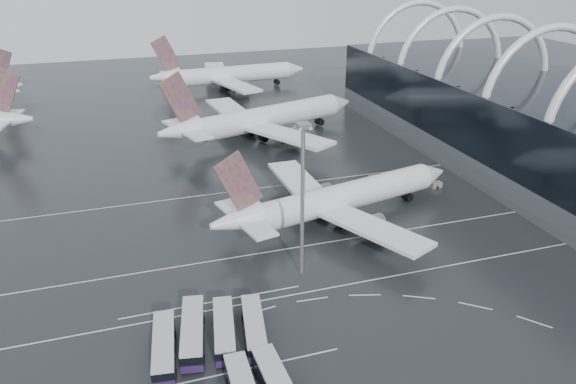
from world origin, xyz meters
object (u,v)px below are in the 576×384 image
object	(u,v)px
airliner_gate_b	(260,120)
gse_cart_belly_b	(392,189)
bus_row_near_a	(164,347)
bus_row_near_b	(193,332)
floodlight_mast	(303,183)
airliner_gate_c	(227,75)
gse_cart_belly_e	(373,178)
airliner_main	(336,200)
bus_row_near_d	(254,327)
gse_cart_belly_d	(436,185)
bus_row_near_c	(224,330)

from	to	relation	value
airliner_gate_b	gse_cart_belly_b	bearing A→B (deg)	-85.25
bus_row_near_a	bus_row_near_b	xyz separation A→B (m)	(4.10, 1.90, 0.08)
airliner_gate_b	floodlight_mast	xyz separation A→B (m)	(-12.29, -70.30, 10.87)
airliner_gate_c	bus_row_near_b	world-z (taller)	airliner_gate_c
bus_row_near_b	gse_cart_belly_b	bearing A→B (deg)	-42.48
floodlight_mast	gse_cart_belly_e	size ratio (longest dim) A/B	12.78
airliner_main	gse_cart_belly_b	world-z (taller)	airliner_main
bus_row_near_d	airliner_gate_b	bearing A→B (deg)	-6.25
airliner_main	gse_cart_belly_d	distance (m)	29.49
floodlight_mast	gse_cart_belly_d	bearing A→B (deg)	31.10
airliner_main	bus_row_near_d	world-z (taller)	airliner_main
bus_row_near_a	gse_cart_belly_d	distance (m)	75.30
airliner_main	bus_row_near_a	bearing A→B (deg)	-153.67
gse_cart_belly_b	gse_cart_belly_e	bearing A→B (deg)	100.44
airliner_gate_b	gse_cart_belly_b	world-z (taller)	airliner_gate_b
bus_row_near_d	bus_row_near_c	bearing A→B (deg)	90.59
bus_row_near_b	gse_cart_belly_e	world-z (taller)	bus_row_near_b
bus_row_near_d	floodlight_mast	size ratio (longest dim) A/B	0.47
airliner_gate_c	gse_cart_belly_e	xyz separation A→B (m)	(13.03, -97.26, -4.72)
bus_row_near_b	airliner_main	bearing A→B (deg)	-38.77
airliner_gate_b	bus_row_near_b	size ratio (longest dim) A/B	4.59
airliner_main	airliner_gate_b	bearing A→B (deg)	77.44
airliner_main	floodlight_mast	size ratio (longest dim) A/B	2.10
floodlight_mast	gse_cart_belly_e	bearing A→B (deg)	48.48
bus_row_near_a	gse_cart_belly_e	bearing A→B (deg)	-41.32
bus_row_near_d	gse_cart_belly_e	size ratio (longest dim) A/B	6.05
floodlight_mast	bus_row_near_d	bearing A→B (deg)	-131.02
gse_cart_belly_b	gse_cart_belly_d	size ratio (longest dim) A/B	0.78
airliner_gate_b	bus_row_near_c	xyz separation A→B (m)	(-28.11, -83.16, -3.81)
airliner_gate_c	gse_cart_belly_b	distance (m)	105.32
airliner_gate_c	bus_row_near_c	size ratio (longest dim) A/B	4.78
airliner_gate_c	bus_row_near_b	distance (m)	146.84
gse_cart_belly_e	floodlight_mast	bearing A→B (deg)	-131.52
airliner_main	airliner_gate_b	size ratio (longest dim) A/B	0.89
gse_cart_belly_b	gse_cart_belly_e	distance (m)	7.09
airliner_main	airliner_gate_b	world-z (taller)	airliner_gate_b
bus_row_near_c	gse_cart_belly_e	distance (m)	64.16
airliner_main	bus_row_near_c	distance (m)	40.64
bus_row_near_d	gse_cart_belly_e	xyz separation A→B (m)	(40.89, 46.42, -1.07)
gse_cart_belly_d	bus_row_near_c	bearing A→B (deg)	-146.49
bus_row_near_b	bus_row_near_c	size ratio (longest dim) A/B	1.08
airliner_main	bus_row_near_d	size ratio (longest dim) A/B	4.43
airliner_main	gse_cart_belly_e	bearing A→B (deg)	32.76
gse_cart_belly_d	airliner_gate_b	bearing A→B (deg)	121.70
bus_row_near_d	floodlight_mast	world-z (taller)	floodlight_mast
bus_row_near_b	gse_cart_belly_d	distance (m)	70.82
bus_row_near_c	airliner_gate_c	bearing A→B (deg)	-2.66
bus_row_near_c	floodlight_mast	size ratio (longest dim) A/B	0.48
gse_cart_belly_e	airliner_gate_c	bearing A→B (deg)	97.63
bus_row_near_a	airliner_main	bearing A→B (deg)	-43.45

